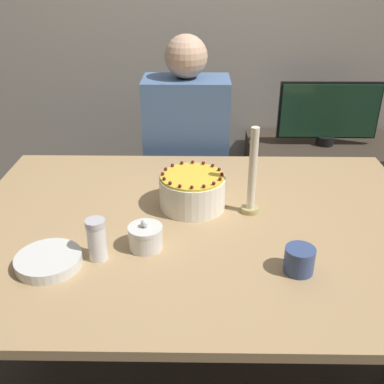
% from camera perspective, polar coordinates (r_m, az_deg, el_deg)
% --- Properties ---
extents(ground_plane, '(12.00, 12.00, 0.00)m').
position_cam_1_polar(ground_plane, '(2.01, 0.57, -22.86)').
color(ground_plane, '#3D3833').
extents(wall_behind, '(8.00, 0.05, 2.60)m').
position_cam_1_polar(wall_behind, '(2.70, 0.90, 22.17)').
color(wall_behind, '#ADA393').
rests_on(wall_behind, ground_plane).
extents(dining_table, '(1.57, 1.13, 0.77)m').
position_cam_1_polar(dining_table, '(1.56, 0.68, -6.87)').
color(dining_table, tan).
rests_on(dining_table, ground_plane).
extents(cake, '(0.23, 0.23, 0.13)m').
position_cam_1_polar(cake, '(1.57, 0.00, 0.13)').
color(cake, white).
rests_on(cake, dining_table).
extents(sugar_bowl, '(0.10, 0.10, 0.10)m').
position_cam_1_polar(sugar_bowl, '(1.36, -5.96, -5.70)').
color(sugar_bowl, silver).
rests_on(sugar_bowl, dining_table).
extents(sugar_shaker, '(0.06, 0.06, 0.13)m').
position_cam_1_polar(sugar_shaker, '(1.32, -12.03, -5.89)').
color(sugar_shaker, white).
rests_on(sugar_shaker, dining_table).
extents(plate_stack, '(0.19, 0.19, 0.03)m').
position_cam_1_polar(plate_stack, '(1.36, -17.78, -8.31)').
color(plate_stack, silver).
rests_on(plate_stack, dining_table).
extents(candle, '(0.06, 0.06, 0.31)m').
position_cam_1_polar(candle, '(1.51, 7.60, 1.69)').
color(candle, tan).
rests_on(candle, dining_table).
extents(cup, '(0.08, 0.08, 0.08)m').
position_cam_1_polar(cup, '(1.29, 13.42, -8.40)').
color(cup, '#384C7F').
rests_on(cup, dining_table).
extents(person_man_blue_shirt, '(0.40, 0.34, 1.26)m').
position_cam_1_polar(person_man_blue_shirt, '(2.28, -0.70, 1.45)').
color(person_man_blue_shirt, '#595960').
rests_on(person_man_blue_shirt, ground_plane).
extents(side_cabinet, '(0.85, 0.48, 0.61)m').
position_cam_1_polar(side_cabinet, '(2.79, 15.61, -0.02)').
color(side_cabinet, '#382D23').
rests_on(side_cabinet, ground_plane).
extents(tv_monitor, '(0.55, 0.10, 0.35)m').
position_cam_1_polar(tv_monitor, '(2.62, 16.96, 9.64)').
color(tv_monitor, black).
rests_on(tv_monitor, side_cabinet).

